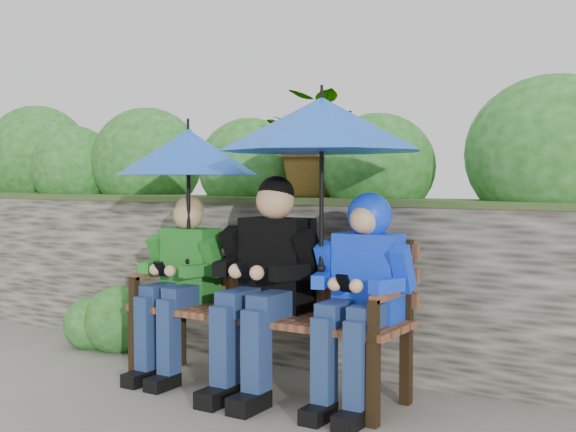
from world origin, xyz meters
The scene contains 8 objects.
ground centered at (0.00, 0.00, 0.00)m, with size 60.00×60.00×0.00m, color gray.
garden_backdrop centered at (-0.12, 1.60, 0.62)m, with size 8.00×2.83×1.83m.
park_bench centered at (-0.13, 0.12, 0.48)m, with size 1.59×0.47×0.84m.
boy_left centered at (-0.70, 0.06, 0.59)m, with size 0.47×0.55×1.05m.
boy_middle centered at (-0.10, 0.05, 0.63)m, with size 0.56×0.64×1.16m.
boy_right centered at (0.45, 0.07, 0.64)m, with size 0.49×0.59×1.08m.
umbrella_left centered at (-0.65, 0.07, 1.30)m, with size 0.81×0.81×0.84m.
umbrella_right centered at (0.23, 0.04, 1.42)m, with size 1.05×1.05×0.95m.
Camera 1 is at (1.99, -3.15, 1.15)m, focal length 45.00 mm.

